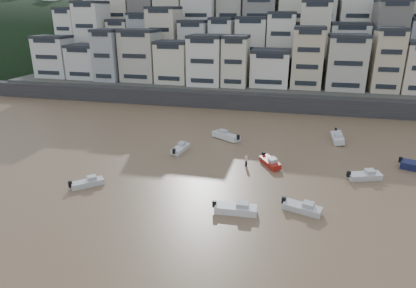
% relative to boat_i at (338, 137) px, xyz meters
% --- Properties ---
extents(sea_strip, '(340.00, 340.00, 0.00)m').
position_rel_boat_i_xyz_m(sea_strip, '(-135.14, 97.94, -0.79)').
color(sea_strip, '#414D5D').
rests_on(sea_strip, ground).
extents(harbor_wall, '(140.00, 3.00, 3.50)m').
position_rel_boat_i_xyz_m(harbor_wall, '(-15.14, 17.94, 0.95)').
color(harbor_wall, '#38383A').
rests_on(harbor_wall, ground).
extents(hillside, '(141.04, 66.00, 50.00)m').
position_rel_boat_i_xyz_m(hillside, '(-10.41, 57.78, 12.21)').
color(hillside, '#4C4C47').
rests_on(hillside, ground).
extents(headland, '(216.00, 135.00, 53.33)m').
position_rel_boat_i_xyz_m(headland, '(-120.14, 87.93, -0.78)').
color(headland, black).
rests_on(headland, ground).
extents(boat_i, '(2.14, 5.92, 1.60)m').
position_rel_boat_i_xyz_m(boat_i, '(0.00, 0.00, 0.00)').
color(boat_i, silver).
rests_on(boat_i, ground).
extents(boat_b, '(4.84, 2.84, 1.26)m').
position_rel_boat_i_xyz_m(boat_b, '(-5.90, -25.46, -0.17)').
color(boat_b, silver).
rests_on(boat_b, ground).
extents(boat_a, '(5.18, 1.90, 1.39)m').
position_rel_boat_i_xyz_m(boat_a, '(-13.05, -27.39, -0.10)').
color(boat_a, white).
rests_on(boat_a, ground).
extents(boat_d, '(5.04, 3.08, 1.31)m').
position_rel_boat_i_xyz_m(boat_d, '(2.15, -14.97, -0.14)').
color(boat_d, silver).
rests_on(boat_d, ground).
extents(boat_e, '(3.78, 4.86, 1.29)m').
position_rel_boat_i_xyz_m(boat_e, '(-10.35, -13.24, -0.15)').
color(boat_e, maroon).
rests_on(boat_e, ground).
extents(boat_h, '(5.90, 4.61, 1.57)m').
position_rel_boat_i_xyz_m(boat_h, '(-18.69, -3.25, -0.01)').
color(boat_h, silver).
rests_on(boat_h, ground).
extents(boat_f, '(2.20, 4.84, 1.27)m').
position_rel_boat_i_xyz_m(boat_f, '(-24.61, -10.80, -0.16)').
color(boat_f, silver).
rests_on(boat_f, ground).
extents(boat_j, '(4.20, 4.02, 1.20)m').
position_rel_boat_i_xyz_m(boat_j, '(-32.51, -25.14, -0.20)').
color(boat_j, silver).
rests_on(boat_j, ground).
extents(person_pink, '(0.44, 0.44, 1.74)m').
position_rel_boat_i_xyz_m(person_pink, '(-13.70, -14.18, 0.07)').
color(person_pink, beige).
rests_on(person_pink, ground).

